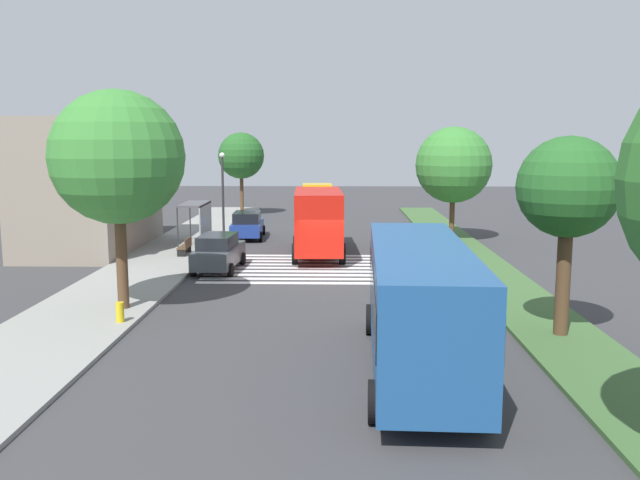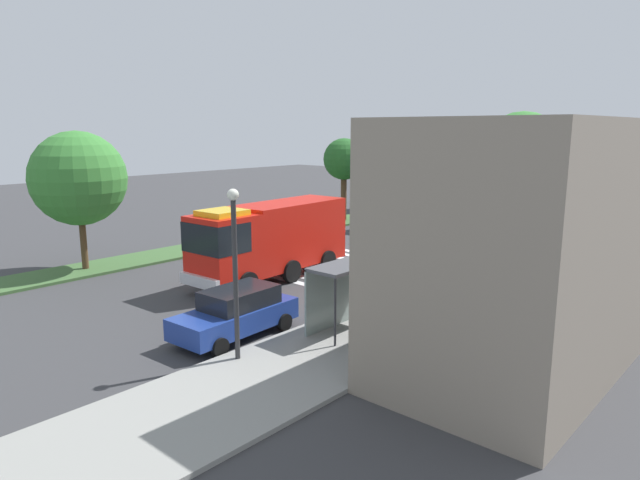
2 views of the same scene
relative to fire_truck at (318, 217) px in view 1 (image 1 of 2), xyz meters
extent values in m
plane|color=#38383A|center=(-5.33, -0.45, -2.10)|extent=(120.00, 120.00, 0.00)
cube|color=gray|center=(-5.33, 8.22, -2.03)|extent=(60.00, 4.54, 0.14)
cube|color=#3D6033|center=(-5.33, -8.35, -2.03)|extent=(60.00, 3.00, 0.14)
cube|color=silver|center=(-7.76, -0.45, -2.10)|extent=(0.45, 11.52, 0.01)
cube|color=silver|center=(-6.86, -0.45, -2.10)|extent=(0.45, 11.52, 0.01)
cube|color=silver|center=(-5.96, -0.45, -2.10)|extent=(0.45, 11.52, 0.01)
cube|color=silver|center=(-5.06, -0.45, -2.10)|extent=(0.45, 11.52, 0.01)
cube|color=silver|center=(-4.16, -0.45, -2.10)|extent=(0.45, 11.52, 0.01)
cube|color=silver|center=(-3.26, -0.45, -2.10)|extent=(0.45, 11.52, 0.01)
cube|color=silver|center=(-2.36, -0.45, -2.10)|extent=(0.45, 11.52, 0.01)
cube|color=silver|center=(-1.46, -0.45, -2.10)|extent=(0.45, 11.52, 0.01)
cube|color=silver|center=(-0.56, -0.45, -2.10)|extent=(0.45, 11.52, 0.01)
cube|color=red|center=(2.78, 0.11, -0.07)|extent=(2.72, 2.56, 2.97)
cube|color=red|center=(-1.60, -0.07, 0.01)|extent=(6.22, 2.70, 3.14)
cube|color=black|center=(3.17, 0.13, 0.53)|extent=(1.99, 2.55, 1.31)
cube|color=silver|center=(4.19, 0.17, -1.30)|extent=(0.34, 2.46, 0.50)
cube|color=yellow|center=(2.78, 0.11, 1.54)|extent=(1.91, 1.79, 0.24)
cylinder|color=black|center=(2.46, 1.33, -1.55)|extent=(1.11, 0.34, 1.10)
cylinder|color=black|center=(2.56, -1.12, -1.55)|extent=(1.11, 0.34, 1.10)
cylinder|color=black|center=(-3.18, 1.10, -1.55)|extent=(1.11, 0.34, 1.10)
cylinder|color=black|center=(-3.07, -1.35, -1.55)|extent=(1.11, 0.34, 1.10)
cylinder|color=black|center=(-0.42, 1.21, -1.55)|extent=(1.11, 0.34, 1.10)
cylinder|color=black|center=(-0.32, -1.24, -1.55)|extent=(1.11, 0.34, 1.10)
cube|color=#474C51|center=(-4.82, 4.75, -1.36)|extent=(4.69, 2.03, 0.85)
cube|color=black|center=(-5.05, 4.77, -0.62)|extent=(2.66, 1.71, 0.64)
cylinder|color=black|center=(-3.25, 5.56, -1.78)|extent=(0.65, 0.25, 0.64)
cylinder|color=black|center=(-3.35, 3.78, -1.78)|extent=(0.65, 0.25, 0.64)
cylinder|color=black|center=(-6.29, 5.73, -1.78)|extent=(0.65, 0.25, 0.64)
cylinder|color=black|center=(-6.39, 3.95, -1.78)|extent=(0.65, 0.25, 0.64)
cube|color=navy|center=(6.04, 4.75, -1.41)|extent=(4.77, 2.10, 0.76)
cube|color=black|center=(5.80, 4.74, -0.70)|extent=(2.70, 1.78, 0.66)
cylinder|color=black|center=(7.54, 5.77, -1.78)|extent=(0.65, 0.25, 0.64)
cylinder|color=black|center=(7.63, 3.89, -1.78)|extent=(0.65, 0.25, 0.64)
cylinder|color=black|center=(4.45, 5.62, -1.78)|extent=(0.65, 0.25, 0.64)
cylinder|color=black|center=(4.54, 3.74, -1.78)|extent=(0.65, 0.25, 0.64)
cube|color=navy|center=(-19.30, -3.33, -0.08)|extent=(10.28, 2.93, 3.05)
cube|color=black|center=(-19.30, -3.33, 0.28)|extent=(10.08, 2.97, 1.10)
cylinder|color=black|center=(-22.91, -4.47, -1.60)|extent=(1.01, 0.34, 1.00)
cylinder|color=black|center=(-22.81, -1.92, -1.60)|extent=(1.01, 0.34, 1.00)
cylinder|color=black|center=(-15.78, -4.73, -1.60)|extent=(1.01, 0.34, 1.00)
cylinder|color=black|center=(-15.68, -2.19, -1.60)|extent=(1.01, 0.34, 1.00)
cube|color=#4C4C51|center=(2.91, 7.54, 0.44)|extent=(3.50, 1.40, 0.12)
cube|color=#8C9E99|center=(2.91, 6.88, -0.76)|extent=(3.50, 0.08, 2.40)
cylinder|color=#333338|center=(1.21, 8.19, -0.76)|extent=(0.08, 0.08, 2.40)
cylinder|color=#333338|center=(4.61, 8.19, -0.76)|extent=(0.08, 0.08, 2.40)
cube|color=#4C3823|center=(-1.09, 7.32, -1.55)|extent=(1.60, 0.50, 0.08)
cube|color=#4C3823|center=(-1.09, 7.10, -1.29)|extent=(1.60, 0.06, 0.45)
cube|color=black|center=(-1.81, 7.32, -1.78)|extent=(0.08, 0.45, 0.37)
cube|color=black|center=(-0.37, 7.32, -1.78)|extent=(0.08, 0.45, 0.37)
cylinder|color=#2D2D30|center=(7.45, 6.55, 0.55)|extent=(0.16, 0.16, 5.02)
sphere|color=white|center=(7.45, 6.55, 3.24)|extent=(0.36, 0.36, 0.36)
cube|color=gray|center=(1.34, 13.21, 1.67)|extent=(10.87, 5.44, 7.56)
cube|color=black|center=(1.34, 10.09, 0.70)|extent=(8.70, 0.80, 0.16)
cylinder|color=#513823|center=(-12.94, 6.95, -0.01)|extent=(0.42, 0.42, 3.92)
sphere|color=#387F33|center=(-12.94, 6.95, 3.67)|extent=(4.90, 4.90, 4.90)
cylinder|color=#513823|center=(19.34, 6.95, -0.20)|extent=(0.30, 0.30, 3.53)
sphere|color=#235B23|center=(19.34, 6.95, 2.92)|extent=(3.86, 3.86, 3.86)
cylinder|color=#513823|center=(-16.03, -8.35, -0.13)|extent=(0.46, 0.46, 3.67)
sphere|color=#235B23|center=(-16.03, -8.35, 2.83)|extent=(3.22, 3.22, 3.22)
cylinder|color=#513823|center=(5.12, -8.35, -0.46)|extent=(0.33, 0.33, 3.01)
sphere|color=#387F33|center=(5.12, -8.35, 2.71)|extent=(4.76, 4.76, 4.76)
cylinder|color=gold|center=(-14.92, 6.45, -1.61)|extent=(0.28, 0.28, 0.70)
camera|label=1|loc=(-37.56, -1.03, 4.35)|focal=38.03mm
camera|label=2|loc=(18.23, 19.63, 5.19)|focal=31.59mm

